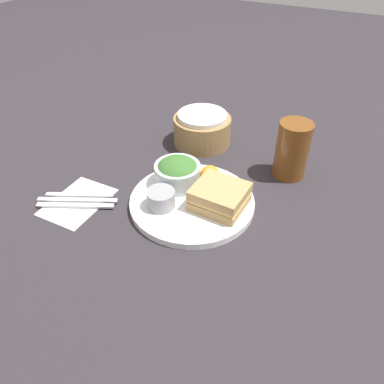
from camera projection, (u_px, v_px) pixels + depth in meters
ground_plane at (192, 205)px, 0.83m from camera, size 4.00×4.00×0.00m
plate at (192, 202)px, 0.83m from camera, size 0.28×0.28×0.02m
sandwich at (220, 196)px, 0.79m from camera, size 0.11×0.10×0.05m
salad_bowl at (177, 172)px, 0.85m from camera, size 0.11×0.11×0.07m
dressing_cup at (161, 199)px, 0.79m from camera, size 0.06×0.06×0.04m
orange_wedge at (210, 175)px, 0.86m from camera, size 0.04×0.04×0.04m
drink_glass at (292, 150)px, 0.88m from camera, size 0.08×0.08×0.14m
bread_basket at (202, 129)px, 1.02m from camera, size 0.16×0.16×0.09m
napkin at (78, 202)px, 0.84m from camera, size 0.11×0.15×0.00m
fork at (75, 205)px, 0.82m from camera, size 0.16×0.08×0.01m
knife at (77, 200)px, 0.84m from camera, size 0.17×0.09×0.01m
spoon at (80, 195)px, 0.85m from camera, size 0.14×0.08×0.01m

